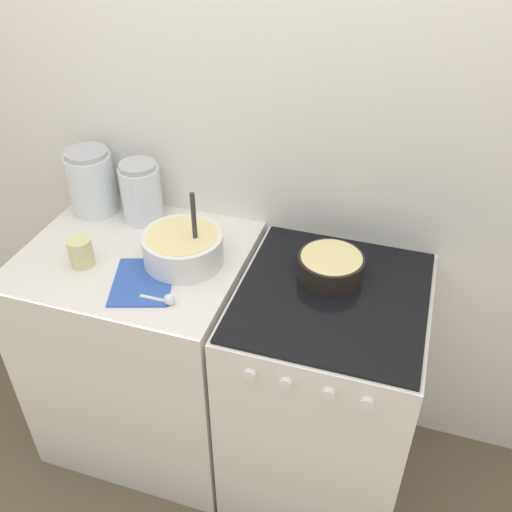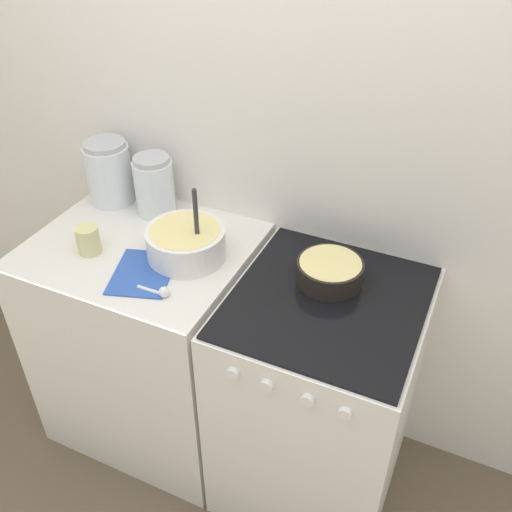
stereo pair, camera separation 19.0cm
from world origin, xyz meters
name	(u,v)px [view 2 (the right image)]	position (x,y,z in m)	size (l,w,h in m)	color
ground_plane	(203,509)	(0.00, 0.00, 0.00)	(12.00, 12.00, 0.00)	brown
wall_back	(279,157)	(0.00, 0.68, 1.20)	(4.55, 0.05, 2.40)	white
countertop_cabinet	(153,339)	(-0.39, 0.33, 0.47)	(0.78, 0.66, 0.93)	silver
stove	(318,397)	(0.32, 0.33, 0.47)	(0.62, 0.68, 0.93)	white
mixing_bowl	(186,241)	(-0.20, 0.34, 1.00)	(0.27, 0.27, 0.28)	white
baking_pan	(330,271)	(0.30, 0.42, 0.97)	(0.22, 0.22, 0.08)	black
storage_jar_left	(110,176)	(-0.66, 0.55, 1.04)	(0.18, 0.18, 0.25)	silver
storage_jar_middle	(155,189)	(-0.45, 0.55, 1.03)	(0.15, 0.15, 0.23)	silver
tin_can	(88,240)	(-0.52, 0.23, 0.98)	(0.08, 0.08, 0.10)	beige
recipe_page	(143,273)	(-0.28, 0.20, 0.94)	(0.26, 0.29, 0.01)	#3359B2
measuring_spoon	(161,292)	(-0.16, 0.13, 0.95)	(0.12, 0.04, 0.04)	white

